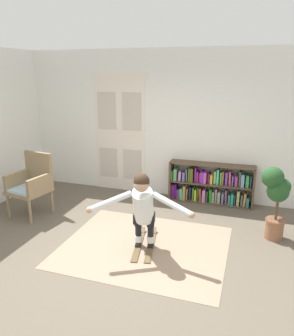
% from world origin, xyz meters
% --- Properties ---
extents(ground_plane, '(7.20, 7.20, 0.00)m').
position_xyz_m(ground_plane, '(0.00, 0.00, 0.00)').
color(ground_plane, brown).
extents(back_wall, '(6.00, 0.10, 2.90)m').
position_xyz_m(back_wall, '(0.00, 2.60, 1.45)').
color(back_wall, white).
rests_on(back_wall, ground).
extents(double_door, '(1.22, 0.05, 2.45)m').
position_xyz_m(double_door, '(-1.01, 2.54, 1.23)').
color(double_door, silver).
rests_on(double_door, ground).
extents(rug, '(2.37, 1.97, 0.01)m').
position_xyz_m(rug, '(0.25, 0.40, 0.00)').
color(rug, gray).
rests_on(rug, ground).
extents(bookshelf, '(1.62, 0.30, 0.78)m').
position_xyz_m(bookshelf, '(0.91, 2.39, 0.35)').
color(bookshelf, brown).
rests_on(bookshelf, ground).
extents(wicker_chair, '(0.69, 0.69, 1.10)m').
position_xyz_m(wicker_chair, '(-2.02, 0.89, 0.58)').
color(wicker_chair, '#8C7654').
rests_on(wicker_chair, ground).
extents(potted_plant, '(0.44, 0.36, 1.12)m').
position_xyz_m(potted_plant, '(2.04, 1.29, 0.70)').
color(potted_plant, brown).
rests_on(potted_plant, ground).
extents(skis_pair, '(0.45, 0.97, 0.07)m').
position_xyz_m(skis_pair, '(0.24, 0.43, 0.02)').
color(skis_pair, brown).
rests_on(skis_pair, rug).
extents(person_skier, '(1.39, 0.78, 1.14)m').
position_xyz_m(person_skier, '(0.28, 0.24, 0.72)').
color(person_skier, white).
rests_on(person_skier, skis_pair).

